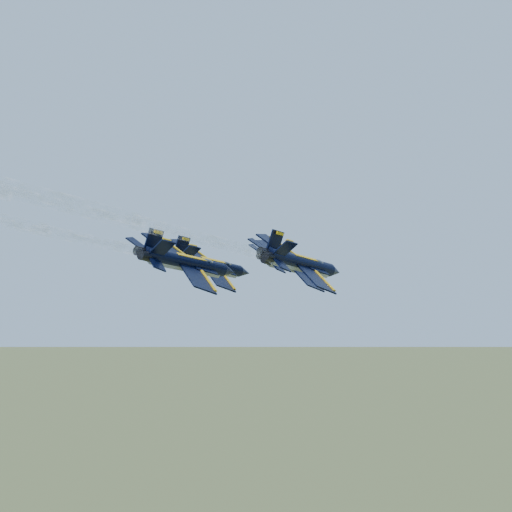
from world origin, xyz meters
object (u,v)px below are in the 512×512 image
at_px(jet_lead, 296,265).
at_px(jet_left, 210,265).
at_px(jet_right, 302,263).
at_px(jet_slot, 188,262).

relative_size(jet_lead, jet_left, 1.00).
bearing_deg(jet_right, jet_left, 176.46).
height_order(jet_left, jet_right, same).
bearing_deg(jet_slot, jet_left, 122.42).
height_order(jet_lead, jet_slot, same).
xyz_separation_m(jet_lead, jet_right, (6.03, -11.73, 0.00)).
xyz_separation_m(jet_right, jet_slot, (-10.82, -7.77, 0.00)).
xyz_separation_m(jet_left, jet_slot, (4.34, -12.25, 0.00)).
bearing_deg(jet_right, jet_lead, 130.14).
relative_size(jet_lead, jet_right, 1.00).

